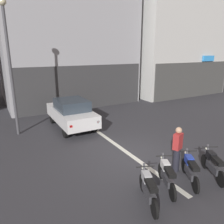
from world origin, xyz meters
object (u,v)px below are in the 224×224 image
(motorcycle_silver_row_leftmost, at_px, (148,188))
(motorcycle_blue_row_centre, at_px, (190,169))
(person_by_motorcycles, at_px, (177,149))
(street_lamp, at_px, (9,56))
(motorcycle_black_row_right_mid, at_px, (213,164))
(car_white_crossing_near, at_px, (71,112))
(motorcycle_white_row_left_mid, at_px, (167,175))

(motorcycle_silver_row_leftmost, relative_size, motorcycle_blue_row_centre, 1.07)
(person_by_motorcycles, bearing_deg, motorcycle_silver_row_leftmost, -156.61)
(street_lamp, xyz_separation_m, motorcycle_black_row_right_mid, (5.31, -7.59, -3.52))
(street_lamp, distance_m, motorcycle_blue_row_centre, 9.31)
(car_white_crossing_near, distance_m, person_by_motorcycles, 6.51)
(person_by_motorcycles, bearing_deg, car_white_crossing_near, 105.12)
(motorcycle_blue_row_centre, bearing_deg, street_lamp, 120.57)
(car_white_crossing_near, xyz_separation_m, motorcycle_white_row_left_mid, (0.67, -6.89, -0.43))
(car_white_crossing_near, relative_size, motorcycle_white_row_left_mid, 2.68)
(street_lamp, height_order, motorcycle_white_row_left_mid, street_lamp)
(motorcycle_white_row_left_mid, relative_size, person_by_motorcycles, 0.92)
(motorcycle_silver_row_leftmost, bearing_deg, car_white_crossing_near, 87.91)
(motorcycle_white_row_left_mid, bearing_deg, person_by_motorcycles, 30.47)
(street_lamp, xyz_separation_m, person_by_motorcycles, (4.49, -6.70, -3.12))
(motorcycle_white_row_left_mid, xyz_separation_m, person_by_motorcycles, (1.03, 0.61, 0.40))
(car_white_crossing_near, distance_m, street_lamp, 4.19)
(motorcycle_black_row_right_mid, bearing_deg, street_lamp, 124.98)
(car_white_crossing_near, height_order, motorcycle_silver_row_leftmost, car_white_crossing_near)
(motorcycle_black_row_right_mid, bearing_deg, motorcycle_silver_row_leftmost, 179.17)
(motorcycle_white_row_left_mid, distance_m, motorcycle_black_row_right_mid, 1.87)
(street_lamp, bearing_deg, motorcycle_white_row_left_mid, -64.69)
(motorcycle_white_row_left_mid, bearing_deg, street_lamp, 115.31)
(motorcycle_white_row_left_mid, height_order, motorcycle_blue_row_centre, same)
(car_white_crossing_near, height_order, street_lamp, street_lamp)
(motorcycle_white_row_left_mid, distance_m, motorcycle_blue_row_centre, 0.93)
(motorcycle_silver_row_leftmost, distance_m, motorcycle_blue_row_centre, 1.86)
(car_white_crossing_near, bearing_deg, motorcycle_blue_row_centre, -77.19)
(street_lamp, distance_m, person_by_motorcycles, 8.65)
(motorcycle_blue_row_centre, bearing_deg, car_white_crossing_near, 102.81)
(motorcycle_blue_row_centre, bearing_deg, motorcycle_black_row_right_mid, -10.21)
(person_by_motorcycles, bearing_deg, motorcycle_black_row_right_mid, -47.26)
(motorcycle_silver_row_leftmost, bearing_deg, person_by_motorcycles, 23.39)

